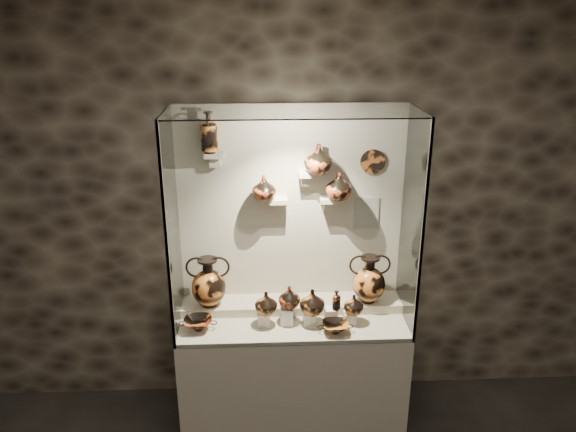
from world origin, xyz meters
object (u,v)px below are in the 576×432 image
at_px(amphora_right, 369,279).
at_px(ovoid_vase_c, 339,186).
at_px(lekythos_small, 336,299).
at_px(jug_b, 289,297).
at_px(kylix_left, 198,323).
at_px(jug_a, 266,303).
at_px(kylix_right, 335,327).
at_px(lekythos_tall, 209,130).
at_px(ovoid_vase_b, 318,159).
at_px(jug_c, 312,302).
at_px(ovoid_vase_a, 264,188).
at_px(jug_e, 354,304).
at_px(amphora_left, 208,282).

bearing_deg(amphora_right, ovoid_vase_c, -178.74).
bearing_deg(lekythos_small, amphora_right, 34.66).
bearing_deg(jug_b, kylix_left, -165.54).
bearing_deg(ovoid_vase_c, jug_a, -141.40).
distance_m(amphora_right, kylix_right, 0.49).
xyz_separation_m(jug_b, lekythos_tall, (-0.55, 0.26, 1.19)).
xyz_separation_m(kylix_right, ovoid_vase_b, (-0.11, 0.37, 1.15)).
bearing_deg(ovoid_vase_c, lekythos_small, -82.69).
distance_m(lekythos_small, kylix_right, 0.20).
bearing_deg(jug_a, ovoid_vase_b, 27.75).
bearing_deg(amphora_right, jug_b, -151.04).
bearing_deg(ovoid_vase_b, jug_c, -113.22).
distance_m(amphora_right, jug_b, 0.64).
xyz_separation_m(amphora_right, ovoid_vase_a, (-0.79, 0.06, 0.72)).
bearing_deg(ovoid_vase_c, lekythos_tall, -168.91).
height_order(kylix_left, ovoid_vase_b, ovoid_vase_b).
relative_size(jug_c, jug_e, 1.27).
height_order(amphora_right, jug_c, amphora_right).
relative_size(jug_a, jug_c, 0.89).
distance_m(jug_b, ovoid_vase_b, 1.03).
relative_size(kylix_right, ovoid_vase_a, 1.32).
bearing_deg(ovoid_vase_a, jug_b, -58.13).
bearing_deg(jug_c, jug_b, 159.42).
height_order(jug_c, lekythos_small, lekythos_small).
xyz_separation_m(jug_b, ovoid_vase_b, (0.22, 0.22, 0.98)).
bearing_deg(amphora_right, jug_a, -152.26).
height_order(amphora_left, ovoid_vase_b, ovoid_vase_b).
height_order(jug_b, kylix_right, jug_b).
xyz_separation_m(kylix_left, kylix_right, (0.99, -0.09, -0.00)).
relative_size(amphora_right, kylix_right, 1.56).
xyz_separation_m(lekythos_tall, ovoid_vase_b, (0.77, -0.04, -0.21)).
xyz_separation_m(amphora_left, kylix_left, (-0.07, -0.23, -0.21)).
xyz_separation_m(amphora_left, ovoid_vase_c, (0.97, 0.06, 0.72)).
bearing_deg(lekythos_tall, ovoid_vase_a, -22.49).
height_order(jug_e, lekythos_tall, lekythos_tall).
bearing_deg(jug_e, jug_a, 176.05).
bearing_deg(lekythos_small, jug_b, 173.19).
distance_m(kylix_left, ovoid_vase_c, 1.43).
relative_size(jug_a, ovoid_vase_c, 0.85).
bearing_deg(ovoid_vase_a, amphora_right, -8.62).
relative_size(amphora_right, kylix_left, 1.42).
xyz_separation_m(jug_a, lekythos_tall, (-0.38, 0.29, 1.21)).
bearing_deg(ovoid_vase_c, kylix_right, -83.61).
relative_size(amphora_right, ovoid_vase_c, 1.85).
xyz_separation_m(jug_c, lekythos_tall, (-0.72, 0.29, 1.21)).
relative_size(amphora_right, jug_a, 2.18).
relative_size(jug_c, lekythos_small, 1.15).
distance_m(amphora_right, ovoid_vase_b, 1.02).
xyz_separation_m(jug_a, kylix_right, (0.50, -0.12, -0.14)).
bearing_deg(amphora_left, jug_a, -22.93).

